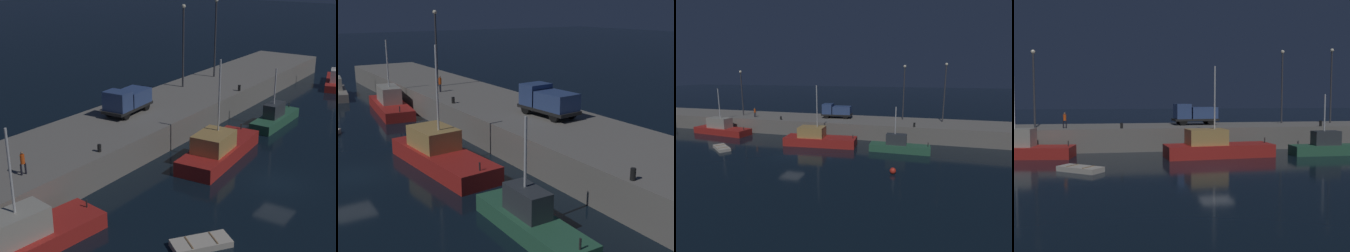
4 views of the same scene
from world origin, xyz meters
TOP-DOWN VIEW (x-y plane):
  - ground_plane at (0.00, 0.00)m, footprint 320.00×320.00m
  - pier_quay at (0.00, 14.14)m, footprint 75.20×8.56m
  - fishing_trawler_red at (31.14, 4.94)m, footprint 8.80×4.64m
  - fishing_boat_white at (1.36, 5.62)m, footprint 10.03×3.80m
  - fishing_boat_orange at (12.29, 5.37)m, footprint 7.49×2.07m
  - fishing_trawler_green at (-16.38, 7.98)m, footprint 10.01×4.02m
  - rowboat_white_mid at (-10.11, 0.30)m, footprint 3.56×3.13m
  - lamp_post_east at (12.11, 16.03)m, footprint 0.44×0.44m
  - lamp_post_central at (18.22, 15.61)m, footprint 0.44×0.44m
  - utility_truck at (1.19, 14.80)m, footprint 5.22×2.58m
  - dockworker at (-12.65, 11.98)m, footprint 0.41×0.34m
  - bollard_west at (14.04, 10.22)m, footprint 0.28×0.28m
  - bollard_central at (-7.01, 10.67)m, footprint 0.28×0.28m

SIDE VIEW (x-z plane):
  - ground_plane at x=0.00m, z-range 0.00..0.00m
  - rowboat_white_mid at x=-10.11m, z-range -0.02..0.40m
  - fishing_trawler_red at x=31.14m, z-range -2.48..3.94m
  - fishing_boat_orange at x=12.29m, z-range -2.12..3.59m
  - fishing_trawler_green at x=-16.38m, z-range -2.77..4.57m
  - fishing_boat_white at x=1.36m, z-range -3.18..5.02m
  - pier_quay at x=0.00m, z-range 0.00..2.32m
  - bollard_central at x=-7.01m, z-range 2.32..2.86m
  - bollard_west at x=14.04m, z-range 2.32..2.93m
  - dockworker at x=-12.65m, z-range 2.43..4.01m
  - utility_truck at x=1.19m, z-range 2.38..4.73m
  - lamp_post_east at x=12.11m, z-range 3.00..11.72m
  - lamp_post_central at x=18.22m, z-range 3.00..11.98m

